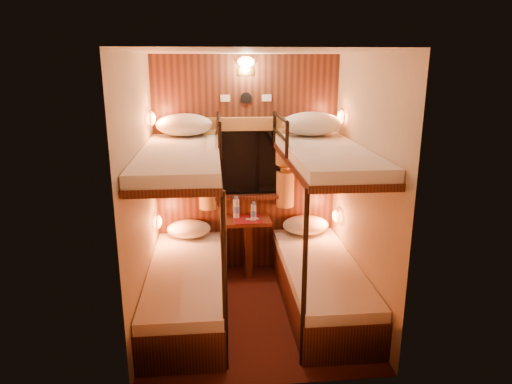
{
  "coord_description": "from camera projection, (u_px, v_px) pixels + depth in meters",
  "views": [
    {
      "loc": [
        -0.35,
        -3.9,
        2.31
      ],
      "look_at": [
        0.03,
        0.15,
        1.16
      ],
      "focal_mm": 32.0,
      "sensor_mm": 36.0,
      "label": 1
    }
  ],
  "objects": [
    {
      "name": "back_fixtures",
      "position": [
        246.0,
        69.0,
        4.74
      ],
      "size": [
        0.54,
        0.09,
        0.48
      ],
      "color": "black",
      "rests_on": "back_panel"
    },
    {
      "name": "window",
      "position": [
        247.0,
        169.0,
        5.04
      ],
      "size": [
        1.0,
        0.12,
        0.79
      ],
      "color": "black",
      "rests_on": "back_panel"
    },
    {
      "name": "bunk_right",
      "position": [
        321.0,
        253.0,
        4.37
      ],
      "size": [
        0.72,
        1.9,
        1.82
      ],
      "color": "black",
      "rests_on": "floor"
    },
    {
      "name": "floor",
      "position": [
        255.0,
        311.0,
        4.39
      ],
      "size": [
        2.1,
        2.1,
        0.0
      ],
      "primitive_type": "plane",
      "color": "#3B1810",
      "rests_on": "ground"
    },
    {
      "name": "wall_right",
      "position": [
        364.0,
        189.0,
        4.16
      ],
      "size": [
        0.0,
        2.4,
        2.4
      ],
      "primitive_type": "plane",
      "rotation": [
        1.57,
        0.0,
        -1.57
      ],
      "color": "#C6B293",
      "rests_on": "floor"
    },
    {
      "name": "wall_back",
      "position": [
        246.0,
        166.0,
        5.07
      ],
      "size": [
        2.4,
        0.0,
        2.4
      ],
      "primitive_type": "plane",
      "rotation": [
        1.57,
        0.0,
        0.0
      ],
      "color": "#C6B293",
      "rests_on": "floor"
    },
    {
      "name": "bunk_left",
      "position": [
        185.0,
        258.0,
        4.25
      ],
      "size": [
        0.72,
        1.9,
        1.82
      ],
      "color": "black",
      "rests_on": "floor"
    },
    {
      "name": "curtains",
      "position": [
        247.0,
        162.0,
        4.98
      ],
      "size": [
        1.1,
        0.22,
        1.0
      ],
      "color": "olive",
      "rests_on": "back_panel"
    },
    {
      "name": "wall_left",
      "position": [
        141.0,
        195.0,
        3.98
      ],
      "size": [
        0.0,
        2.4,
        2.4
      ],
      "primitive_type": "plane",
      "rotation": [
        1.57,
        0.0,
        1.57
      ],
      "color": "#C6B293",
      "rests_on": "floor"
    },
    {
      "name": "bottle_left",
      "position": [
        236.0,
        208.0,
        5.04
      ],
      "size": [
        0.07,
        0.07,
        0.25
      ],
      "rotation": [
        0.0,
        0.0,
        -0.39
      ],
      "color": "#99BFE5",
      "rests_on": "table"
    },
    {
      "name": "sachet_b",
      "position": [
        249.0,
        219.0,
        5.01
      ],
      "size": [
        0.08,
        0.07,
        0.01
      ],
      "primitive_type": "cube",
      "rotation": [
        0.0,
        0.0,
        -0.22
      ],
      "color": "silver",
      "rests_on": "table"
    },
    {
      "name": "table",
      "position": [
        248.0,
        239.0,
        5.1
      ],
      "size": [
        0.5,
        0.34,
        0.66
      ],
      "color": "#5B1F14",
      "rests_on": "floor"
    },
    {
      "name": "wall_front",
      "position": [
        269.0,
        234.0,
        3.06
      ],
      "size": [
        2.4,
        0.0,
        2.4
      ],
      "primitive_type": "plane",
      "rotation": [
        -1.57,
        0.0,
        0.0
      ],
      "color": "#C6B293",
      "rests_on": "floor"
    },
    {
      "name": "bottle_right",
      "position": [
        254.0,
        212.0,
        4.96
      ],
      "size": [
        0.06,
        0.06,
        0.21
      ],
      "rotation": [
        0.0,
        0.0,
        0.06
      ],
      "color": "#99BFE5",
      "rests_on": "table"
    },
    {
      "name": "sachet_a",
      "position": [
        254.0,
        219.0,
        5.03
      ],
      "size": [
        0.11,
        0.09,
        0.01
      ],
      "primitive_type": "cube",
      "rotation": [
        0.0,
        0.0,
        0.37
      ],
      "color": "silver",
      "rests_on": "table"
    },
    {
      "name": "pillow_lower_right",
      "position": [
        306.0,
        225.0,
        5.11
      ],
      "size": [
        0.52,
        0.37,
        0.2
      ],
      "primitive_type": "ellipsoid",
      "color": "silver",
      "rests_on": "bunk_right"
    },
    {
      "name": "pillow_lower_left",
      "position": [
        189.0,
        229.0,
        5.01
      ],
      "size": [
        0.48,
        0.34,
        0.19
      ],
      "primitive_type": "ellipsoid",
      "color": "silver",
      "rests_on": "bunk_left"
    },
    {
      "name": "back_panel",
      "position": [
        246.0,
        167.0,
        5.06
      ],
      "size": [
        2.0,
        0.03,
        2.4
      ],
      "primitive_type": "cube",
      "color": "black",
      "rests_on": "floor"
    },
    {
      "name": "pillow_upper_right",
      "position": [
        311.0,
        124.0,
        4.67
      ],
      "size": [
        0.61,
        0.44,
        0.24
      ],
      "primitive_type": "ellipsoid",
      "color": "silver",
      "rests_on": "bunk_right"
    },
    {
      "name": "reading_lamps",
      "position": [
        249.0,
        170.0,
        4.73
      ],
      "size": [
        2.0,
        0.2,
        1.25
      ],
      "color": "orange",
      "rests_on": "wall_left"
    },
    {
      "name": "pillow_upper_left",
      "position": [
        184.0,
        125.0,
        4.65
      ],
      "size": [
        0.58,
        0.41,
        0.23
      ],
      "primitive_type": "ellipsoid",
      "color": "silver",
      "rests_on": "bunk_left"
    },
    {
      "name": "ceiling",
      "position": [
        255.0,
        51.0,
        3.74
      ],
      "size": [
        2.1,
        2.1,
        0.0
      ],
      "primitive_type": "plane",
      "rotation": [
        3.14,
        0.0,
        0.0
      ],
      "color": "silver",
      "rests_on": "wall_back"
    }
  ]
}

